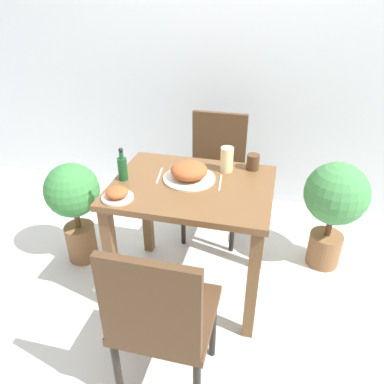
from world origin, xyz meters
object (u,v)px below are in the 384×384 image
Objects in this scene: side_plate at (117,194)px; sauce_bottle at (122,167)px; chair_near at (161,317)px; juice_glass at (227,159)px; potted_plant_right at (334,203)px; potted_plant_left at (74,201)px; food_plate at (189,172)px; drink_cup at (253,162)px; chair_far at (216,169)px.

side_plate is 0.22m from sauce_bottle.
chair_near is 6.22× the size of juice_glass.
potted_plant_left is at bearing -168.05° from potted_plant_right.
juice_glass is (0.49, 0.45, 0.05)m from side_plate.
food_plate is at bearing 43.56° from side_plate.
drink_cup is at bearing 21.54° from juice_glass.
chair_near is 0.99m from juice_glass.
chair_far reaches higher than drink_cup.
juice_glass reaches higher than drink_cup.
food_plate is (-0.04, -0.63, 0.28)m from chair_far.
chair_far reaches higher than food_plate.
juice_glass reaches higher than side_plate.
chair_far reaches higher than side_plate.
drink_cup reaches higher than side_plate.
drink_cup reaches higher than potted_plant_right.
chair_near is at bearing -88.62° from chair_far.
sauce_bottle reaches higher than potted_plant_right.
potted_plant_right is at bearing -123.91° from chair_near.
chair_near is 1.25× the size of potted_plant_left.
chair_near reaches higher than potted_plant_right.
drink_cup is 0.63× the size of juice_glass.
chair_near is 0.83m from food_plate.
sauce_bottle reaches higher than chair_near.
drink_cup is 0.63m from potted_plant_right.
chair_far is 4.71× the size of sauce_bottle.
potted_plant_right is (0.86, 0.39, -0.31)m from food_plate.
sauce_bottle reaches higher than juice_glass.
chair_near is 1.19× the size of potted_plant_right.
chair_far is at bearing 60.86° from sauce_bottle.
drink_cup is 0.76m from sauce_bottle.
juice_glass is 1.05m from potted_plant_left.
food_plate is at bearing -146.82° from drink_cup.
potted_plant_left is (-0.43, 0.13, -0.36)m from sauce_bottle.
sauce_bottle is at bearing -156.15° from drink_cup.
potted_plant_right is at bearing 30.34° from side_plate.
sauce_bottle reaches higher than side_plate.
chair_near is 1.06m from drink_cup.
side_plate is at bearing -149.66° from potted_plant_right.
drink_cup is (0.64, 0.51, 0.02)m from side_plate.
chair_near is 0.67m from side_plate.
potted_plant_right is (1.16, 0.68, -0.29)m from side_plate.
sauce_bottle is (-0.43, 0.69, 0.31)m from chair_near.
side_plate is 0.86× the size of sauce_bottle.
sauce_bottle is (-0.36, -0.09, 0.03)m from food_plate.
potted_plant_right is at bearing 21.47° from sauce_bottle.
chair_near reaches higher than potted_plant_left.
juice_glass reaches higher than food_plate.
potted_plant_right is (1.65, 0.35, 0.03)m from potted_plant_left.
chair_near is at bearing -96.76° from juice_glass.
chair_far is 0.58m from drink_cup.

